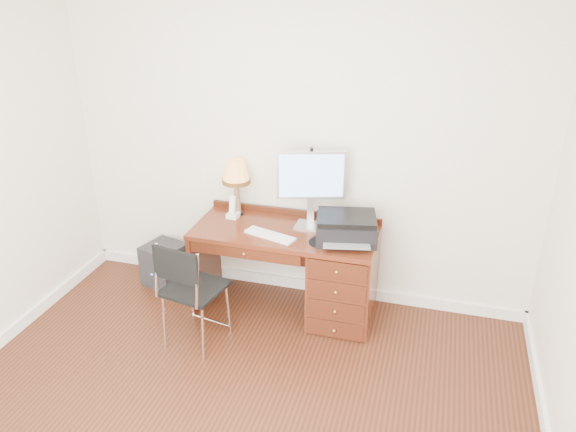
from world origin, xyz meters
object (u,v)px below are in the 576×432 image
(leg_lamp, at_px, (236,175))
(equipment_box, at_px, (165,264))
(monitor, at_px, (312,180))
(printer, at_px, (346,228))
(phone, at_px, (233,211))
(desk, at_px, (323,271))
(chair, at_px, (190,285))

(leg_lamp, height_order, equipment_box, leg_lamp)
(monitor, relative_size, equipment_box, 1.67)
(printer, bearing_deg, equipment_box, 163.90)
(phone, bearing_deg, equipment_box, -174.06)
(monitor, bearing_deg, desk, -62.97)
(leg_lamp, height_order, phone, leg_lamp)
(desk, bearing_deg, equipment_box, 176.36)
(printer, height_order, leg_lamp, leg_lamp)
(leg_lamp, xyz_separation_m, phone, (-0.01, -0.07, -0.30))
(monitor, bearing_deg, chair, -147.93)
(monitor, xyz_separation_m, leg_lamp, (-0.66, 0.04, -0.04))
(printer, distance_m, leg_lamp, 1.04)
(leg_lamp, distance_m, phone, 0.31)
(chair, bearing_deg, leg_lamp, 96.26)
(chair, height_order, equipment_box, chair)
(phone, bearing_deg, monitor, 8.12)
(chair, bearing_deg, desk, 48.99)
(leg_lamp, distance_m, chair, 1.04)
(monitor, bearing_deg, leg_lamp, 160.21)
(printer, distance_m, equipment_box, 1.83)
(phone, bearing_deg, chair, -88.51)
(leg_lamp, relative_size, equipment_box, 1.28)
(desk, relative_size, chair, 1.68)
(equipment_box, bearing_deg, phone, 17.51)
(monitor, relative_size, phone, 3.21)
(desk, height_order, printer, printer)
(monitor, height_order, equipment_box, monitor)
(desk, bearing_deg, chair, -141.52)
(leg_lamp, bearing_deg, chair, -94.25)
(chair, bearing_deg, phone, 96.93)
(desk, distance_m, equipment_box, 1.53)
(printer, distance_m, phone, 1.01)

